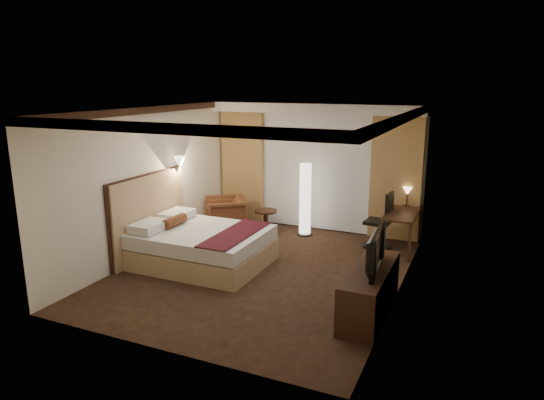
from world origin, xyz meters
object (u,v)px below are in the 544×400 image
at_px(office_chair, 378,220).
at_px(television, 370,246).
at_px(armchair, 226,213).
at_px(dresser, 370,291).
at_px(desk, 401,231).
at_px(side_table, 266,222).
at_px(bed, 203,247).
at_px(floor_lamp, 305,200).

bearing_deg(office_chair, television, -75.18).
relative_size(armchair, dresser, 0.49).
bearing_deg(armchair, television, 21.48).
bearing_deg(desk, side_table, -176.82).
xyz_separation_m(office_chair, television, (0.45, -2.78, 0.41)).
height_order(bed, office_chair, office_chair).
distance_m(side_table, desk, 2.75).
distance_m(floor_lamp, dresser, 3.62).
bearing_deg(bed, television, -12.41).
height_order(bed, television, television).
distance_m(armchair, television, 4.39).
distance_m(floor_lamp, office_chair, 1.58).
distance_m(bed, office_chair, 3.36).
bearing_deg(floor_lamp, side_table, -158.85).
distance_m(armchair, floor_lamp, 1.71).
height_order(dresser, television, television).
distance_m(bed, floor_lamp, 2.57).
xyz_separation_m(desk, dresser, (0.05, -2.83, -0.05)).
xyz_separation_m(bed, floor_lamp, (1.06, 2.29, 0.44)).
xyz_separation_m(bed, side_table, (0.30, 2.00, -0.06)).
bearing_deg(bed, dresser, -12.29).
bearing_deg(television, floor_lamp, 29.94).
xyz_separation_m(floor_lamp, television, (2.01, -2.97, 0.21)).
relative_size(floor_lamp, television, 1.40).
bearing_deg(office_chair, desk, 12.07).
height_order(armchair, desk, armchair).
bearing_deg(bed, side_table, 81.41).
height_order(desk, television, television).
bearing_deg(armchair, floor_lamp, 73.65).
height_order(bed, desk, desk).
xyz_separation_m(side_table, dresser, (2.80, -2.67, 0.07)).
bearing_deg(television, armchair, 51.65).
height_order(desk, office_chair, office_chair).
bearing_deg(armchair, dresser, 21.70).
xyz_separation_m(armchair, desk, (3.58, 0.37, -0.04)).
distance_m(floor_lamp, desk, 2.03).
height_order(armchair, dresser, armchair).
distance_m(side_table, office_chair, 2.33).
height_order(office_chair, television, office_chair).
bearing_deg(office_chair, floor_lamp, 178.45).
distance_m(dresser, television, 0.64).
height_order(armchair, office_chair, office_chair).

